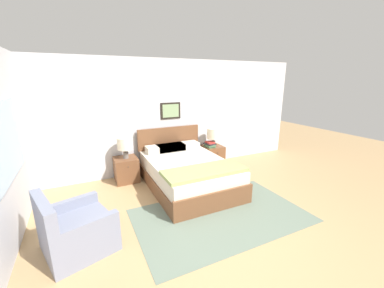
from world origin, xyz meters
name	(u,v)px	position (x,y,z in m)	size (l,w,h in m)	color
ground_plane	(226,235)	(0.00, 0.00, 0.00)	(16.00, 16.00, 0.00)	tan
wall_back	(160,117)	(0.00, 2.83, 1.30)	(7.61, 0.09, 2.60)	silver
wall_left	(5,145)	(-2.64, 1.39, 1.30)	(0.08, 5.20, 2.60)	silver
area_rug_main	(221,215)	(0.20, 0.44, 0.00)	(2.73, 1.68, 0.01)	slate
bed	(187,172)	(0.17, 1.69, 0.32)	(1.50, 2.18, 1.06)	brown
armchair	(75,231)	(-1.92, 0.59, 0.28)	(0.98, 0.98, 0.82)	gray
nightstand_near_window	(126,169)	(-0.91, 2.50, 0.26)	(0.48, 0.51, 0.52)	brown
nightstand_by_door	(212,156)	(1.25, 2.50, 0.26)	(0.48, 0.51, 0.52)	brown
table_lamp_near_window	(125,144)	(-0.90, 2.48, 0.83)	(0.31, 0.31, 0.46)	slate
table_lamp_by_door	(213,134)	(1.24, 2.48, 0.83)	(0.31, 0.31, 0.46)	slate
book_thick_bottom	(210,146)	(1.14, 2.45, 0.54)	(0.21, 0.26, 0.03)	#4C7551
book_hardcover_middle	(210,145)	(1.14, 2.45, 0.57)	(0.19, 0.28, 0.04)	#4C7551
book_novel_upper	(210,144)	(1.14, 2.45, 0.61)	(0.24, 0.30, 0.03)	#232328
book_slim_near_top	(210,142)	(1.14, 2.45, 0.64)	(0.17, 0.22, 0.04)	#B7332D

